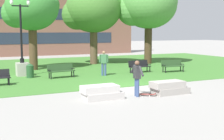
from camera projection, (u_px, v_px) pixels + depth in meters
name	position (u px, v px, depth m)	size (l,w,h in m)	color
ground_plane	(127.00, 87.00, 17.24)	(140.00, 140.00, 0.00)	gray
grass_lawn	(70.00, 68.00, 26.17)	(40.00, 20.00, 0.02)	#3D752D
concrete_block_center	(101.00, 92.00, 14.17)	(1.88, 0.90, 0.64)	#BCB7B2
concrete_block_left	(169.00, 88.00, 15.36)	(1.91, 0.90, 0.64)	#9E9991
person_skateboarder	(137.00, 76.00, 14.67)	(0.30, 1.37, 1.71)	#384C7A
skateboard	(145.00, 94.00, 14.89)	(0.96, 0.73, 0.14)	maroon
park_bench_near_left	(61.00, 70.00, 20.56)	(1.85, 0.74, 0.90)	#284723
park_bench_near_right	(172.00, 65.00, 23.49)	(1.81, 0.57, 0.90)	#284723
park_bench_far_right	(139.00, 66.00, 23.13)	(1.86, 0.79, 0.90)	black
lamp_post_center	(22.00, 61.00, 21.35)	(1.32, 0.80, 5.24)	#ADA89E
tree_near_left	(148.00, 6.00, 28.94)	(5.50, 5.24, 7.73)	#42301E
tree_far_right	(93.00, 10.00, 28.61)	(5.36, 5.11, 7.26)	brown
tree_far_left	(31.00, 9.00, 24.29)	(4.35, 4.14, 6.62)	#4C3823
trash_bin	(30.00, 70.00, 20.55)	(0.49, 0.49, 0.96)	#234C28
person_bystander_near_lawn	(104.00, 62.00, 21.47)	(0.60, 0.42, 1.71)	#384C7A
building_facade_distant	(41.00, 15.00, 38.96)	(25.25, 1.03, 10.07)	brown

